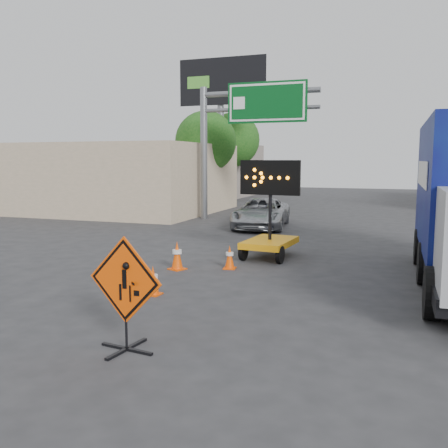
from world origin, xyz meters
The scene contains 13 objects.
ground centered at (0.00, 0.00, 0.00)m, with size 100.00×100.00×0.00m, color #2D2D30.
storefront_left_near centered at (-14.00, 20.00, 2.00)m, with size 14.00×10.00×4.00m, color #CBAF92.
storefront_left_far centered at (-15.00, 34.00, 2.20)m, with size 12.00×10.00×4.40m, color gray.
highway_gantry centered at (-4.43, 17.96, 5.07)m, with size 6.18×0.38×6.90m.
billboard centered at (-8.35, 25.87, 7.35)m, with size 6.10×0.54×9.85m.
tree_left_near centered at (-8.00, 22.00, 4.16)m, with size 3.71×3.71×6.03m.
tree_left_far centered at (-9.00, 30.00, 4.60)m, with size 4.10×4.10×6.66m.
construction_sign centered at (-0.74, 0.41, 0.99)m, with size 1.41×1.00×1.88m.
arrow_board centered at (-0.51, 8.76, 0.68)m, with size 1.95×2.26×3.08m.
pickup_truck centered at (-2.67, 15.49, 0.67)m, with size 2.22×4.82×1.34m, color #A2A5A9.
cone_a centered at (-1.92, 3.58, 0.34)m, with size 0.37×0.37×0.68m.
cone_b centered at (-2.54, 6.20, 0.40)m, with size 0.53×0.53×0.81m.
cone_c centered at (-1.18, 6.80, 0.34)m, with size 0.40×0.40×0.68m.
Camera 1 is at (3.40, -6.39, 3.08)m, focal length 40.00 mm.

